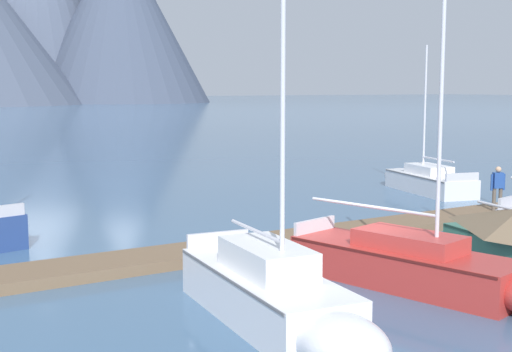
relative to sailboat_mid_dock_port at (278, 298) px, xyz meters
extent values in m
plane|color=#426689|center=(4.29, 2.51, -0.67)|extent=(700.00, 700.00, 0.00)
cone|color=#4C566B|center=(46.91, 232.32, 32.83)|extent=(60.77, 60.77, 67.00)
cone|color=#424C60|center=(68.53, 211.65, 26.80)|extent=(57.71, 57.71, 54.93)
cube|color=brown|center=(4.29, 6.51, -0.52)|extent=(28.32, 3.06, 0.30)
cylinder|color=#38383D|center=(4.32, 5.67, -0.55)|extent=(27.13, 1.31, 0.24)
cylinder|color=#38383D|center=(4.26, 7.34, -0.55)|extent=(27.13, 1.31, 0.24)
cube|color=silver|center=(-3.74, 9.93, 0.60)|extent=(1.44, 0.43, 0.36)
cube|color=white|center=(0.05, 0.64, -0.13)|extent=(2.22, 5.64, 1.07)
ellipsoid|color=white|center=(-0.20, -2.48, -0.13)|extent=(1.69, 2.28, 1.01)
cube|color=slate|center=(0.05, 0.64, 0.36)|extent=(2.26, 5.53, 0.06)
cylinder|color=silver|center=(-0.02, -0.19, 3.30)|extent=(0.10, 0.10, 5.80)
cylinder|color=silver|center=(0.09, 1.08, 1.20)|extent=(0.28, 2.54, 0.08)
cube|color=white|center=(0.04, 0.50, 0.71)|extent=(1.45, 2.57, 0.62)
cube|color=silver|center=(0.27, 3.31, 0.58)|extent=(1.61, 0.23, 0.36)
cube|color=#B2332D|center=(4.45, 1.22, -0.19)|extent=(3.41, 6.27, 0.96)
cube|color=#501614|center=(4.45, 1.22, 0.25)|extent=(3.42, 6.17, 0.06)
cylinder|color=silver|center=(4.70, 0.34, 3.46)|extent=(0.10, 0.10, 6.34)
cylinder|color=silver|center=(4.16, 2.21, 1.23)|extent=(1.15, 3.77, 0.08)
cube|color=#C03A35|center=(4.49, 1.08, 0.50)|extent=(1.98, 2.95, 0.43)
cube|color=silver|center=(3.65, 4.03, 0.47)|extent=(1.62, 0.55, 0.36)
cube|color=silver|center=(11.46, 3.97, 0.53)|extent=(1.47, 0.46, 0.36)
cube|color=silver|center=(16.19, 12.79, -0.23)|extent=(2.85, 5.58, 0.88)
ellipsoid|color=silver|center=(16.76, 15.62, -0.23)|extent=(1.79, 1.59, 0.83)
cube|color=slate|center=(16.19, 12.79, 0.17)|extent=(2.87, 5.48, 0.06)
cylinder|color=silver|center=(16.32, 13.40, 3.25)|extent=(0.10, 0.10, 6.07)
cylinder|color=silver|center=(16.07, 12.16, 0.98)|extent=(0.57, 2.51, 0.08)
cube|color=white|center=(16.22, 12.92, 0.43)|extent=(1.73, 2.60, 0.43)
cube|color=silver|center=(15.69, 10.26, 0.39)|extent=(1.65, 0.42, 0.36)
cylinder|color=brown|center=(13.88, 6.52, 0.06)|extent=(0.14, 0.14, 0.86)
cylinder|color=brown|center=(13.64, 6.61, 0.06)|extent=(0.14, 0.14, 0.86)
cube|color=#234793|center=(13.76, 6.56, 0.79)|extent=(0.43, 0.34, 0.60)
sphere|color=tan|center=(13.76, 6.56, 1.21)|extent=(0.22, 0.22, 0.22)
cylinder|color=#234793|center=(14.00, 6.48, 0.72)|extent=(0.09, 0.09, 0.62)
cylinder|color=#234793|center=(13.53, 6.65, 0.72)|extent=(0.09, 0.09, 0.62)
camera|label=1|loc=(-7.37, -12.13, 4.32)|focal=49.71mm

